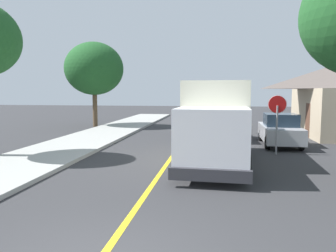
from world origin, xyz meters
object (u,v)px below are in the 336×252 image
object	(u,v)px
parked_car_near	(226,125)
parked_van_across	(280,130)
parked_car_mid	(220,117)
stop_sign	(277,113)
box_truck	(217,118)
street_tree_down_block	(94,69)

from	to	relation	value
parked_car_near	parked_van_across	size ratio (longest dim) A/B	1.00
parked_car_near	parked_car_mid	size ratio (longest dim) A/B	1.01
parked_van_across	stop_sign	xyz separation A→B (m)	(-0.65, -2.77, 1.06)
parked_car_near	stop_sign	world-z (taller)	stop_sign
stop_sign	box_truck	bearing A→B (deg)	-143.44
stop_sign	parked_car_mid	bearing A→B (deg)	101.51
box_truck	parked_car_mid	size ratio (longest dim) A/B	1.65
parked_car_mid	parked_van_across	world-z (taller)	same
stop_sign	street_tree_down_block	size ratio (longest dim) A/B	0.39
parked_car_near	stop_sign	xyz separation A→B (m)	(2.10, -4.86, 1.06)
parked_van_across	street_tree_down_block	size ratio (longest dim) A/B	0.66
box_truck	parked_van_across	bearing A→B (deg)	55.14
parked_car_mid	stop_sign	world-z (taller)	stop_sign
box_truck	stop_sign	size ratio (longest dim) A/B	2.75
parked_car_mid	parked_van_across	bearing A→B (deg)	-71.30
parked_car_near	stop_sign	distance (m)	5.40
parked_car_mid	stop_sign	xyz separation A→B (m)	(2.40, -11.79, 1.06)
box_truck	parked_van_across	distance (m)	5.84
parked_car_mid	stop_sign	bearing A→B (deg)	-78.49
parked_car_mid	street_tree_down_block	distance (m)	10.74
parked_car_near	parked_van_across	xyz separation A→B (m)	(2.76, -2.09, 0.00)
parked_van_across	parked_car_mid	bearing A→B (deg)	108.70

